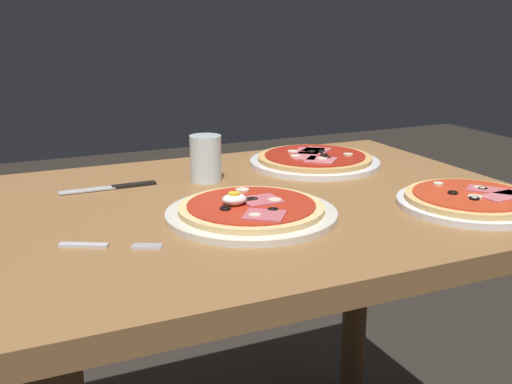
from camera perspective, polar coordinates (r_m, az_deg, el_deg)
dining_table at (r=1.24m, az=1.03°, el=-6.64°), size 1.01×0.80×0.77m
pizza_foreground at (r=1.08m, az=-0.44°, el=-1.76°), size 0.30×0.30×0.05m
pizza_across_left at (r=1.46m, az=5.38°, el=2.92°), size 0.30×0.30×0.03m
pizza_across_right at (r=1.20m, az=19.08°, el=-0.74°), size 0.27×0.27×0.03m
water_glass_near at (r=1.31m, az=-4.62°, el=2.78°), size 0.07×0.07×0.10m
fork at (r=0.98m, az=-13.88°, el=-4.78°), size 0.15×0.09×0.00m
knife at (r=1.29m, az=-12.74°, el=0.45°), size 0.20×0.02×0.01m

